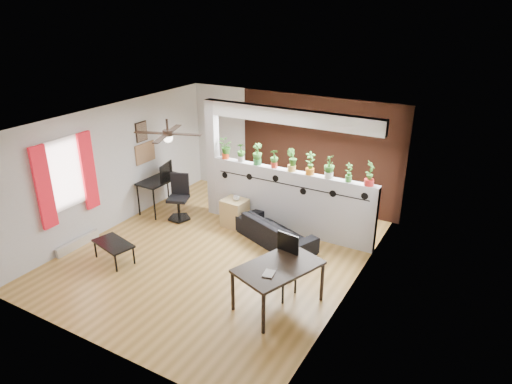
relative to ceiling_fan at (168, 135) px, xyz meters
name	(u,v)px	position (x,y,z in m)	size (l,w,h in m)	color
room_shell	(217,191)	(0.80, 0.30, -1.01)	(6.30, 7.10, 2.90)	olive
partition_wall	(291,201)	(1.60, 1.80, -1.64)	(3.60, 0.18, 1.35)	#BCBCC1
ceiling_header	(293,117)	(1.60, 1.80, 0.14)	(3.60, 0.18, 0.30)	white
pier_column	(213,158)	(-0.31, 1.80, -1.01)	(0.22, 0.20, 2.60)	#BCBCC1
brick_panel	(319,154)	(1.60, 3.27, -1.01)	(3.90, 0.05, 2.60)	#AB4F31
vine_decal	(289,185)	(1.60, 1.70, -1.23)	(3.31, 0.01, 0.30)	black
window_assembly	(66,176)	(-1.76, -0.90, -0.81)	(0.09, 1.30, 1.55)	white
baseboard_heater	(78,243)	(-1.74, -0.90, -2.22)	(0.08, 1.00, 0.18)	beige
corkboard	(145,153)	(-1.78, 1.25, -0.96)	(0.03, 0.60, 0.45)	#8A6342
framed_art	(141,132)	(-1.78, 1.20, -0.46)	(0.03, 0.34, 0.44)	#8C7259
ceiling_fan	(168,135)	(0.00, 0.00, 0.00)	(1.19, 1.19, 0.43)	black
potted_plant_0	(225,148)	(0.02, 1.80, -0.73)	(0.28, 0.26, 0.44)	#E1451A
potted_plant_1	(241,152)	(0.42, 1.80, -0.75)	(0.25, 0.24, 0.40)	silver
potted_plant_2	(257,154)	(0.81, 1.80, -0.72)	(0.25, 0.21, 0.45)	#2F813D
potted_plant_3	(274,158)	(1.21, 1.80, -0.76)	(0.24, 0.24, 0.39)	red
potted_plant_4	(292,159)	(1.60, 1.80, -0.72)	(0.27, 0.23, 0.46)	#EBB852
potted_plant_5	(310,163)	(2.00, 1.80, -0.72)	(0.30, 0.28, 0.46)	orange
potted_plant_6	(329,166)	(2.39, 1.80, -0.72)	(0.22, 0.26, 0.46)	white
potted_plant_7	(349,172)	(2.79, 1.80, -0.77)	(0.23, 0.22, 0.37)	#3F9034
potted_plant_8	(370,172)	(3.18, 1.80, -0.71)	(0.22, 0.27, 0.48)	red
sofa	(276,231)	(1.57, 1.20, -2.07)	(1.69, 0.67, 0.50)	black
cube_shelf	(235,213)	(0.46, 1.43, -2.01)	(0.50, 0.44, 0.61)	tan
cup	(236,198)	(0.51, 1.43, -1.66)	(0.13, 0.13, 0.11)	gray
computer_desk	(160,182)	(-1.45, 1.30, -1.62)	(0.59, 1.08, 0.77)	black
monitor	(164,173)	(-1.45, 1.45, -1.45)	(0.05, 0.32, 0.18)	black
office_chair	(179,200)	(-0.79, 1.13, -1.87)	(0.55, 0.55, 1.01)	black
dining_table	(278,270)	(2.54, -0.60, -1.67)	(1.22, 1.53, 0.73)	black
book	(264,273)	(2.44, -0.90, -1.58)	(0.16, 0.22, 0.02)	gray
folding_chair	(284,259)	(2.46, -0.24, -1.69)	(0.49, 0.49, 1.05)	black
coffee_table	(113,245)	(-0.73, -0.90, -1.98)	(0.89, 0.63, 0.38)	black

